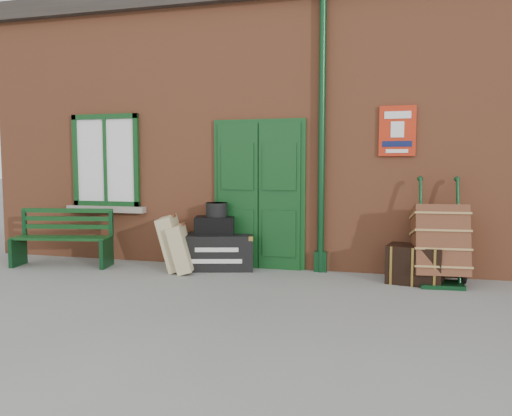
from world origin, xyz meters
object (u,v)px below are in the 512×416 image
(bench, at_px, (64,236))
(houdini_trunk, at_px, (218,251))
(dark_trunk, at_px, (415,264))
(porter_trolley, at_px, (440,244))

(bench, height_order, houdini_trunk, bench)
(dark_trunk, bearing_deg, bench, -166.32)
(houdini_trunk, height_order, dark_trunk, houdini_trunk)
(bench, relative_size, dark_trunk, 2.20)
(porter_trolley, bearing_deg, houdini_trunk, 172.18)
(bench, height_order, dark_trunk, bench)
(bench, height_order, porter_trolley, porter_trolley)
(bench, distance_m, houdini_trunk, 2.46)
(houdini_trunk, height_order, porter_trolley, porter_trolley)
(bench, xyz_separation_m, porter_trolley, (5.57, 0.25, 0.07))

